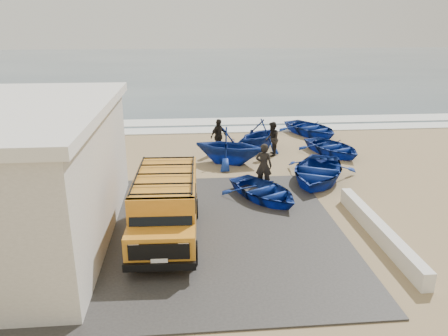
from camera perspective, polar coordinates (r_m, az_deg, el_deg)
name	(u,v)px	position (r m, az deg, el deg)	size (l,w,h in m)	color
ground	(215,206)	(16.43, -1.15, -5.03)	(160.00, 160.00, 0.00)	#9D845B
slab	(159,232)	(14.61, -8.50, -8.31)	(12.00, 10.00, 0.05)	#373533
ocean	(190,65)	(71.33, -4.49, 13.25)	(180.00, 88.00, 0.01)	#385166
surf_line	(202,130)	(27.82, -2.94, 4.95)	(180.00, 1.60, 0.06)	white
surf_wash	(200,122)	(30.26, -3.14, 6.04)	(180.00, 2.20, 0.04)	white
parapet	(379,230)	(14.86, 19.54, -7.69)	(0.35, 6.00, 0.55)	silver
van	(166,204)	(13.88, -7.63, -4.74)	(2.13, 4.96, 2.10)	orange
boat_near_left	(264,191)	(16.97, 5.24, -3.02)	(2.46, 3.44, 0.71)	navy
boat_near_right	(317,171)	(19.26, 12.07, -0.41)	(3.09, 4.33, 0.90)	navy
boat_mid_left	(229,146)	(21.06, 0.70, 2.92)	(2.93, 3.39, 1.79)	navy
boat_mid_right	(333,147)	(23.38, 14.00, 2.63)	(2.57, 3.60, 0.75)	navy
boat_far_left	(259,135)	(23.51, 4.63, 4.36)	(2.71, 3.15, 1.66)	navy
boat_far_right	(311,128)	(27.16, 11.30, 5.11)	(2.86, 4.01, 0.83)	navy
fisherman_front	(264,166)	(18.04, 5.21, 0.30)	(0.69, 0.45, 1.89)	black
fisherman_middle	(272,139)	(22.47, 6.28, 3.78)	(0.86, 0.67, 1.76)	black
fisherman_back	(218,136)	(22.78, -0.75, 4.17)	(1.07, 0.44, 1.82)	black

